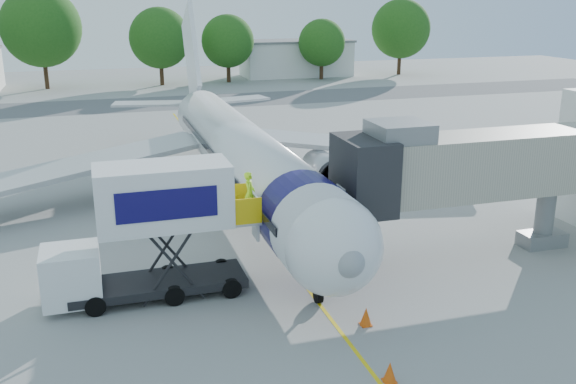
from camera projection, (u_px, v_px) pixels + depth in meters
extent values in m
plane|color=#969693|center=(258.00, 224.00, 34.30)|extent=(160.00, 160.00, 0.00)
cube|color=yellow|center=(258.00, 224.00, 34.30)|extent=(0.15, 70.00, 0.01)
cube|color=#59595B|center=(165.00, 103.00, 72.66)|extent=(120.00, 10.00, 0.01)
cylinder|color=white|center=(244.00, 157.00, 36.16)|extent=(3.70, 28.00, 3.70)
sphere|color=white|center=(333.00, 246.00, 23.37)|extent=(3.70, 3.70, 3.70)
sphere|color=gray|center=(349.00, 262.00, 21.95)|extent=(1.10, 1.10, 1.10)
cone|color=white|center=(196.00, 108.00, 51.68)|extent=(3.70, 6.00, 3.70)
cube|color=white|center=(191.00, 54.00, 51.36)|extent=(0.35, 7.26, 8.29)
cube|color=#ABAEB0|center=(366.00, 145.00, 42.08)|extent=(16.17, 9.32, 1.42)
cube|color=#ABAEB0|center=(79.00, 166.00, 37.03)|extent=(16.17, 9.32, 1.42)
cylinder|color=#999BA0|center=(326.00, 172.00, 39.57)|extent=(2.10, 3.60, 2.10)
cylinder|color=#999BA0|center=(145.00, 187.00, 36.48)|extent=(2.10, 3.60, 2.10)
cube|color=black|center=(336.00, 237.00, 22.96)|extent=(2.60, 1.39, 0.81)
cylinder|color=#0F0B4D|center=(307.00, 220.00, 26.11)|extent=(3.73, 2.00, 3.73)
cylinder|color=silver|center=(318.00, 285.00, 25.40)|extent=(0.16, 0.16, 1.50)
cylinder|color=black|center=(318.00, 295.00, 25.53)|extent=(0.25, 0.64, 0.64)
cylinder|color=black|center=(274.00, 182.00, 40.38)|extent=(0.35, 0.90, 0.90)
cylinder|color=black|center=(192.00, 189.00, 38.92)|extent=(0.35, 0.90, 0.90)
cube|color=#AAA591|center=(487.00, 164.00, 29.13)|extent=(13.60, 2.60, 2.80)
cube|color=black|center=(364.00, 175.00, 27.42)|extent=(2.00, 3.20, 3.20)
cube|color=slate|center=(400.00, 131.00, 27.34)|extent=(2.40, 2.40, 0.80)
cylinder|color=slate|center=(545.00, 217.00, 30.97)|extent=(0.90, 0.90, 3.00)
cube|color=slate|center=(542.00, 239.00, 31.31)|extent=(2.20, 1.20, 0.70)
cylinder|color=black|center=(526.00, 241.00, 31.06)|extent=(0.30, 0.70, 0.70)
cylinder|color=black|center=(557.00, 237.00, 31.56)|extent=(0.30, 0.70, 0.70)
cube|color=black|center=(159.00, 283.00, 26.06)|extent=(7.00, 2.30, 0.35)
cube|color=white|center=(71.00, 275.00, 24.90)|extent=(2.20, 2.20, 2.10)
cube|color=black|center=(70.00, 264.00, 24.76)|extent=(1.90, 2.10, 0.70)
cube|color=white|center=(163.00, 196.00, 25.08)|extent=(5.20, 2.40, 2.50)
cube|color=#0F0B4D|center=(167.00, 205.00, 23.97)|extent=(3.80, 0.04, 1.20)
cube|color=silver|center=(242.00, 217.00, 26.32)|extent=(1.10, 2.20, 0.10)
cube|color=#E6BA0C|center=(248.00, 212.00, 25.20)|extent=(1.10, 0.06, 1.10)
cube|color=#E6BA0C|center=(236.00, 196.00, 27.12)|extent=(1.10, 0.06, 1.10)
cylinder|color=black|center=(232.00, 288.00, 25.93)|extent=(0.80, 0.25, 0.80)
cylinder|color=black|center=(221.00, 268.00, 27.85)|extent=(0.80, 0.25, 0.80)
cylinder|color=black|center=(96.00, 306.00, 24.44)|extent=(0.80, 0.25, 0.80)
cylinder|color=black|center=(95.00, 284.00, 26.36)|extent=(0.80, 0.25, 0.80)
imported|color=#A9F219|center=(250.00, 194.00, 26.13)|extent=(0.66, 0.78, 1.82)
cube|color=#0F0B4D|center=(291.00, 377.00, 18.70)|extent=(2.32, 2.15, 0.33)
cylinder|color=black|center=(312.00, 374.00, 20.19)|extent=(0.70, 0.44, 0.66)
cone|color=#DA4E0B|center=(366.00, 316.00, 23.77)|extent=(0.45, 0.45, 0.71)
cube|color=#DA4E0B|center=(366.00, 324.00, 23.87)|extent=(0.41, 0.41, 0.04)
cone|color=#DA4E0B|center=(390.00, 372.00, 20.29)|extent=(0.44, 0.44, 0.70)
cube|color=#DA4E0B|center=(389.00, 381.00, 20.38)|extent=(0.40, 0.40, 0.04)
cube|color=silver|center=(296.00, 59.00, 96.37)|extent=(16.00, 7.00, 5.00)
cube|color=slate|center=(296.00, 41.00, 95.59)|extent=(16.40, 7.40, 0.30)
cylinder|color=#382314|center=(46.00, 71.00, 83.02)|extent=(0.56, 0.56, 4.53)
sphere|color=#205416|center=(41.00, 27.00, 81.38)|extent=(10.07, 10.07, 10.07)
cylinder|color=#382314|center=(162.00, 72.00, 86.55)|extent=(0.56, 0.56, 3.63)
sphere|color=#205416|center=(160.00, 38.00, 85.24)|extent=(8.06, 8.06, 8.06)
cylinder|color=#382314|center=(228.00, 70.00, 89.65)|extent=(0.56, 0.56, 3.27)
sphere|color=#205416|center=(228.00, 41.00, 88.47)|extent=(7.26, 7.26, 7.26)
cylinder|color=#382314|center=(321.00, 69.00, 92.80)|extent=(0.56, 0.56, 3.02)
sphere|color=#205416|center=(322.00, 43.00, 91.72)|extent=(6.70, 6.70, 6.70)
cylinder|color=#382314|center=(399.00, 61.00, 98.11)|extent=(0.56, 0.56, 3.97)
sphere|color=#205416|center=(401.00, 29.00, 96.68)|extent=(8.83, 8.83, 8.83)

